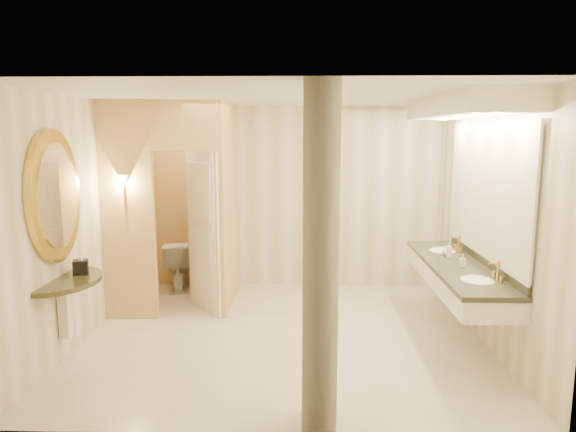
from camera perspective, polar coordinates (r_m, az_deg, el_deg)
name	(u,v)px	position (r m, az deg, el deg)	size (l,w,h in m)	color
floor	(283,335)	(6.10, -0.52, -13.05)	(4.50, 4.50, 0.00)	silver
ceiling	(283,96)	(5.66, -0.56, 13.15)	(4.50, 4.50, 0.00)	silver
wall_back	(288,198)	(7.71, 0.01, 2.05)	(4.50, 0.02, 2.70)	beige
wall_front	(273,266)	(3.77, -1.65, -5.56)	(4.50, 0.02, 2.70)	beige
wall_left	(84,219)	(6.23, -21.70, -0.32)	(0.02, 4.00, 2.70)	beige
wall_right	(486,221)	(6.08, 21.18, -0.52)	(0.02, 4.00, 2.70)	beige
toilet_closet	(199,205)	(6.80, -9.83, 1.26)	(1.50, 1.55, 2.70)	#F2CB7E
wall_sconce	(124,182)	(6.46, -17.75, 3.64)	(0.14, 0.14, 0.42)	gold
vanity	(464,196)	(5.92, 18.99, 2.08)	(0.75, 2.57, 2.09)	white
console_shelf	(57,232)	(5.55, -24.32, -1.64)	(1.01, 1.01, 1.95)	black
pillar	(320,260)	(3.96, 3.59, -4.85)	(0.27, 0.27, 2.70)	white
tissue_box	(81,267)	(5.72, -22.04, -5.28)	(0.14, 0.14, 0.14)	black
toilet	(178,264)	(7.86, -12.11, -5.28)	(0.41, 0.73, 0.74)	white
soap_bottle_a	(462,260)	(5.91, 18.81, -4.68)	(0.06, 0.06, 0.13)	beige
soap_bottle_b	(446,250)	(6.38, 17.11, -3.66)	(0.09, 0.09, 0.12)	silver
soap_bottle_c	(449,250)	(6.25, 17.48, -3.63)	(0.07, 0.07, 0.18)	#C6B28C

